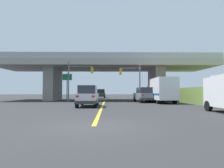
% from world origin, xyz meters
% --- Properties ---
extents(ground, '(160.00, 160.00, 0.00)m').
position_xyz_m(ground, '(0.00, 25.19, 0.00)').
color(ground, '#2B2B2D').
extents(overpass_bridge, '(35.09, 10.15, 7.22)m').
position_xyz_m(overpass_bridge, '(0.00, 25.19, 5.15)').
color(overpass_bridge, gray).
rests_on(overpass_bridge, ground).
extents(lane_divider_stripe, '(0.20, 22.67, 0.01)m').
position_xyz_m(lane_divider_stripe, '(0.00, 11.33, 0.00)').
color(lane_divider_stripe, yellow).
rests_on(lane_divider_stripe, ground).
extents(suv_lead, '(1.88, 4.63, 2.02)m').
position_xyz_m(suv_lead, '(-1.39, 10.92, 1.01)').
color(suv_lead, silver).
rests_on(suv_lead, ground).
extents(suv_crossing, '(2.34, 4.73, 2.02)m').
position_xyz_m(suv_crossing, '(5.43, 18.36, 1.01)').
color(suv_crossing, slate).
rests_on(suv_crossing, ground).
extents(box_truck, '(2.33, 7.08, 3.15)m').
position_xyz_m(box_truck, '(7.46, 16.92, 1.65)').
color(box_truck, red).
rests_on(box_truck, ground).
extents(sedan_oncoming, '(1.91, 4.49, 2.02)m').
position_xyz_m(sedan_oncoming, '(-1.11, 36.73, 1.01)').
color(sedan_oncoming, '#2D4C33').
rests_on(sedan_oncoming, ground).
extents(traffic_signal_nearside, '(3.08, 0.36, 5.67)m').
position_xyz_m(traffic_signal_nearside, '(4.17, 20.24, 3.56)').
color(traffic_signal_nearside, slate).
rests_on(traffic_signal_nearside, ground).
extents(traffic_signal_farside, '(3.64, 0.36, 5.90)m').
position_xyz_m(traffic_signal_farside, '(-3.99, 20.15, 3.72)').
color(traffic_signal_farside, '#56595E').
rests_on(traffic_signal_farside, ground).
extents(highway_sign, '(1.53, 0.17, 4.34)m').
position_xyz_m(highway_sign, '(-5.79, 22.02, 3.17)').
color(highway_sign, '#56595E').
rests_on(highway_sign, ground).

